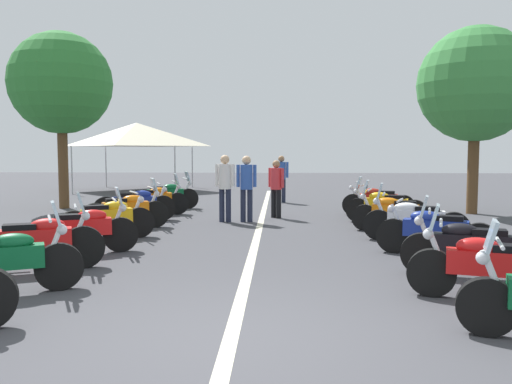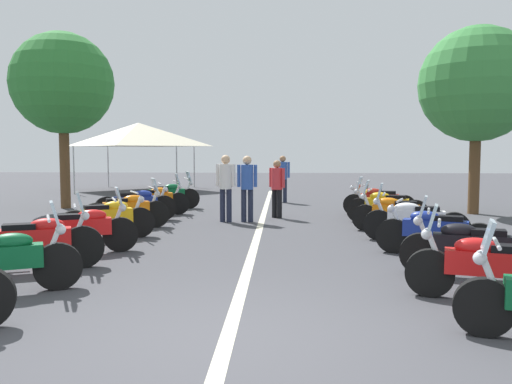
% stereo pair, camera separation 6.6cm
% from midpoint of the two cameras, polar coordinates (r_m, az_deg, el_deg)
% --- Properties ---
extents(ground_plane, '(80.00, 80.00, 0.00)m').
position_cam_midpoint_polar(ground_plane, '(5.39, -2.90, -15.97)').
color(ground_plane, '#424247').
extents(lane_centre_stripe, '(26.22, 0.16, 0.01)m').
position_cam_midpoint_polar(lane_centre_stripe, '(11.73, 0.32, -4.74)').
color(lane_centre_stripe, beige).
rests_on(lane_centre_stripe, ground_plane).
extents(motorcycle_left_row_1, '(1.09, 1.96, 1.21)m').
position_cam_midpoint_polar(motorcycle_left_row_1, '(7.65, -25.78, -6.63)').
color(motorcycle_left_row_1, black).
rests_on(motorcycle_left_row_1, ground_plane).
extents(motorcycle_left_row_2, '(1.00, 1.97, 1.23)m').
position_cam_midpoint_polar(motorcycle_left_row_2, '(8.92, -22.41, -4.91)').
color(motorcycle_left_row_2, black).
rests_on(motorcycle_left_row_2, ground_plane).
extents(motorcycle_left_row_3, '(0.97, 1.90, 1.21)m').
position_cam_midpoint_polar(motorcycle_left_row_3, '(10.11, -17.99, -3.78)').
color(motorcycle_left_row_3, black).
rests_on(motorcycle_left_row_3, ground_plane).
extents(motorcycle_left_row_4, '(1.13, 1.83, 1.01)m').
position_cam_midpoint_polar(motorcycle_left_row_4, '(11.56, -15.56, -2.74)').
color(motorcycle_left_row_4, black).
rests_on(motorcycle_left_row_4, ground_plane).
extents(motorcycle_left_row_5, '(1.07, 1.93, 1.22)m').
position_cam_midpoint_polar(motorcycle_left_row_5, '(13.03, -13.60, -1.85)').
color(motorcycle_left_row_5, black).
rests_on(motorcycle_left_row_5, ground_plane).
extents(motorcycle_left_row_6, '(0.96, 2.09, 1.02)m').
position_cam_midpoint_polar(motorcycle_left_row_6, '(14.43, -12.71, -1.25)').
color(motorcycle_left_row_6, black).
rests_on(motorcycle_left_row_6, ground_plane).
extents(motorcycle_left_row_7, '(0.92, 2.04, 1.21)m').
position_cam_midpoint_polar(motorcycle_left_row_7, '(15.64, -10.83, -0.78)').
color(motorcycle_left_row_7, black).
rests_on(motorcycle_left_row_7, ground_plane).
extents(motorcycle_left_row_8, '(1.02, 2.03, 1.22)m').
position_cam_midpoint_polar(motorcycle_left_row_8, '(17.13, -9.45, -0.30)').
color(motorcycle_left_row_8, black).
rests_on(motorcycle_left_row_8, ground_plane).
extents(motorcycle_right_row_1, '(0.90, 2.02, 1.20)m').
position_cam_midpoint_polar(motorcycle_right_row_1, '(7.22, 24.12, -7.26)').
color(motorcycle_right_row_1, black).
rests_on(motorcycle_right_row_1, ground_plane).
extents(motorcycle_right_row_2, '(0.88, 2.02, 1.21)m').
position_cam_midpoint_polar(motorcycle_right_row_2, '(8.45, 22.29, -5.50)').
color(motorcycle_right_row_2, black).
rests_on(motorcycle_right_row_2, ground_plane).
extents(motorcycle_right_row_3, '(0.98, 2.01, 1.00)m').
position_cam_midpoint_polar(motorcycle_right_row_3, '(9.96, 18.90, -4.00)').
color(motorcycle_right_row_3, black).
rests_on(motorcycle_right_row_3, ground_plane).
extents(motorcycle_right_row_4, '(0.84, 2.12, 1.21)m').
position_cam_midpoint_polar(motorcycle_right_row_4, '(11.40, 16.92, -2.84)').
color(motorcycle_right_row_4, black).
rests_on(motorcycle_right_row_4, ground_plane).
extents(motorcycle_right_row_5, '(0.86, 1.97, 1.20)m').
position_cam_midpoint_polar(motorcycle_right_row_5, '(12.62, 14.90, -2.14)').
color(motorcycle_right_row_5, black).
rests_on(motorcycle_right_row_5, ground_plane).
extents(motorcycle_right_row_6, '(0.90, 2.03, 1.21)m').
position_cam_midpoint_polar(motorcycle_right_row_6, '(14.09, 13.98, -1.42)').
color(motorcycle_right_row_6, black).
rests_on(motorcycle_right_row_6, ground_plane).
extents(motorcycle_right_row_7, '(0.82, 2.03, 0.99)m').
position_cam_midpoint_polar(motorcycle_right_row_7, '(15.59, 13.23, -0.90)').
color(motorcycle_right_row_7, black).
rests_on(motorcycle_right_row_7, ground_plane).
extents(bystander_0, '(0.32, 0.52, 1.77)m').
position_cam_midpoint_polar(bystander_0, '(13.89, -3.17, 1.02)').
color(bystander_0, '#1E2338').
rests_on(bystander_0, ground_plane).
extents(bystander_1, '(0.35, 0.44, 1.62)m').
position_cam_midpoint_polar(bystander_1, '(14.75, 2.42, 0.83)').
color(bystander_1, black).
rests_on(bystander_1, ground_plane).
extents(bystander_2, '(0.32, 0.52, 1.71)m').
position_cam_midpoint_polar(bystander_2, '(19.18, 3.00, 1.84)').
color(bystander_2, '#1E2338').
rests_on(bystander_2, ground_plane).
extents(bystander_3, '(0.32, 0.53, 1.75)m').
position_cam_midpoint_polar(bystander_3, '(13.86, -0.83, 0.96)').
color(bystander_3, '#1E2338').
rests_on(bystander_3, ground_plane).
extents(roadside_tree_0, '(3.27, 3.27, 5.70)m').
position_cam_midpoint_polar(roadside_tree_0, '(18.44, -20.13, 10.94)').
color(roadside_tree_0, brown).
rests_on(roadside_tree_0, ground_plane).
extents(roadside_tree_1, '(3.38, 3.38, 5.53)m').
position_cam_midpoint_polar(roadside_tree_1, '(17.08, 22.93, 10.65)').
color(roadside_tree_1, brown).
rests_on(roadside_tree_1, ground_plane).
extents(event_tent, '(5.01, 5.01, 3.20)m').
position_cam_midpoint_polar(event_tent, '(25.59, -12.53, 6.09)').
color(event_tent, beige).
rests_on(event_tent, ground_plane).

